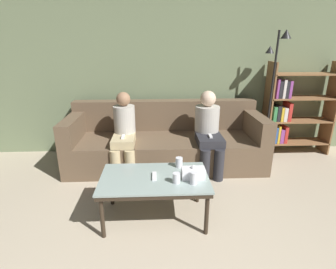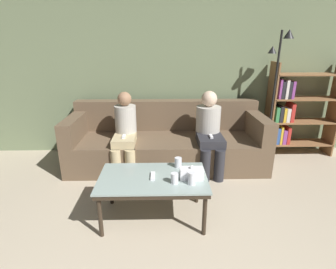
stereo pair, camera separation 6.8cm
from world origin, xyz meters
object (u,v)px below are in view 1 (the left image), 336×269
coffee_table (155,181)px  game_remote (154,176)px  cup_far_center (179,162)px  bookshelf (290,111)px  standing_lamp (274,83)px  seated_person_left_end (124,132)px  couch (166,143)px  cup_near_right (176,178)px  cup_near_left (194,178)px  seated_person_mid_left (208,129)px  tissue_box (193,173)px

coffee_table → game_remote: game_remote is taller
cup_far_center → coffee_table: bearing=-140.5°
game_remote → bookshelf: size_ratio=0.11×
coffee_table → standing_lamp: bearing=40.5°
bookshelf → seated_person_left_end: size_ratio=1.33×
couch → cup_near_right: size_ratio=27.93×
coffee_table → cup_near_left: cup_near_left is taller
coffee_table → bookshelf: (2.08, 1.60, 0.27)m
cup_far_center → seated_person_mid_left: bearing=61.6°
coffee_table → cup_near_right: cup_near_right is taller
cup_near_right → game_remote: size_ratio=0.64×
coffee_table → seated_person_left_end: 1.14m
game_remote → seated_person_mid_left: size_ratio=0.14×
cup_near_right → tissue_box: bearing=27.3°
seated_person_mid_left → cup_far_center: bearing=-118.4°
cup_near_left → bookshelf: bearing=45.3°
game_remote → seated_person_left_end: size_ratio=0.14×
standing_lamp → seated_person_mid_left: size_ratio=1.72×
bookshelf → cup_near_left: bearing=-134.7°
tissue_box → couch: bearing=98.9°
couch → standing_lamp: standing_lamp is taller
couch → cup_near_left: (0.20, -1.44, 0.20)m
couch → tissue_box: (0.21, -1.33, 0.20)m
seated_person_left_end → seated_person_mid_left: bearing=0.4°
cup_near_left → couch: bearing=97.8°
cup_far_center → seated_person_left_end: bearing=127.5°
seated_person_left_end → game_remote: bearing=-69.3°
cup_far_center → seated_person_left_end: seated_person_left_end is taller
bookshelf → game_remote: bearing=-142.5°
bookshelf → cup_near_right: bearing=-137.6°
cup_near_left → coffee_table: bearing=158.1°
couch → seated_person_mid_left: bearing=-21.8°
couch → cup_far_center: size_ratio=26.49×
cup_near_right → standing_lamp: 2.27m
couch → coffee_table: (-0.16, -1.29, 0.10)m
tissue_box → standing_lamp: standing_lamp is taller
coffee_table → bookshelf: bookshelf is taller
game_remote → cup_far_center: bearing=39.5°
game_remote → tissue_box: bearing=-5.2°
bookshelf → standing_lamp: bearing=-159.4°
cup_near_right → seated_person_mid_left: size_ratio=0.09×
cup_near_left → cup_far_center: cup_near_left is taller
cup_near_left → standing_lamp: (1.35, 1.60, 0.62)m
tissue_box → cup_near_right: bearing=-152.7°
cup_far_center → tissue_box: (0.11, -0.24, 0.00)m
tissue_box → game_remote: size_ratio=1.47×
cup_far_center → standing_lamp: 2.01m
couch → cup_far_center: 1.11m
couch → game_remote: couch is taller
coffee_table → cup_near_right: size_ratio=10.69×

